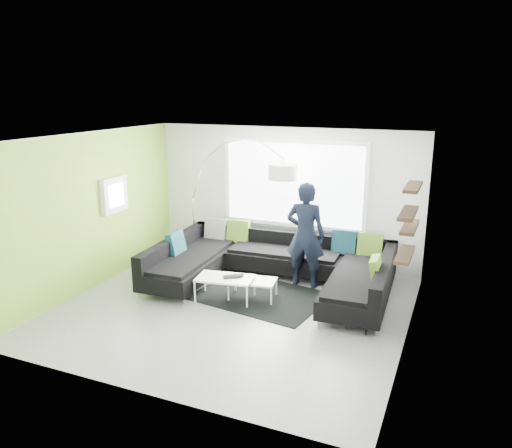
{
  "coord_description": "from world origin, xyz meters",
  "views": [
    {
      "loc": [
        3.31,
        -6.77,
        3.5
      ],
      "look_at": [
        0.06,
        0.9,
        1.25
      ],
      "focal_mm": 35.0,
      "sensor_mm": 36.0,
      "label": 1
    }
  ],
  "objects_px": {
    "laptop": "(234,277)",
    "sectional_sofa": "(271,268)",
    "coffee_table": "(239,288)",
    "side_table": "(362,314)",
    "person": "(305,235)",
    "arc_lamp": "(193,199)"
  },
  "relations": [
    {
      "from": "sectional_sofa",
      "to": "person",
      "type": "bearing_deg",
      "value": 34.83
    },
    {
      "from": "arc_lamp",
      "to": "side_table",
      "type": "distance_m",
      "value": 4.51
    },
    {
      "from": "side_table",
      "to": "laptop",
      "type": "distance_m",
      "value": 2.23
    },
    {
      "from": "sectional_sofa",
      "to": "arc_lamp",
      "type": "xyz_separation_m",
      "value": [
        -2.14,
        0.96,
        0.91
      ]
    },
    {
      "from": "sectional_sofa",
      "to": "laptop",
      "type": "distance_m",
      "value": 0.83
    },
    {
      "from": "coffee_table",
      "to": "person",
      "type": "distance_m",
      "value": 1.54
    },
    {
      "from": "coffee_table",
      "to": "person",
      "type": "relative_size",
      "value": 0.64
    },
    {
      "from": "laptop",
      "to": "person",
      "type": "bearing_deg",
      "value": 12.6
    },
    {
      "from": "arc_lamp",
      "to": "laptop",
      "type": "height_order",
      "value": "arc_lamp"
    },
    {
      "from": "coffee_table",
      "to": "side_table",
      "type": "relative_size",
      "value": 2.53
    },
    {
      "from": "side_table",
      "to": "laptop",
      "type": "xyz_separation_m",
      "value": [
        -2.22,
        0.21,
        0.17
      ]
    },
    {
      "from": "laptop",
      "to": "sectional_sofa",
      "type": "bearing_deg",
      "value": 22.95
    },
    {
      "from": "sectional_sofa",
      "to": "side_table",
      "type": "relative_size",
      "value": 8.77
    },
    {
      "from": "arc_lamp",
      "to": "person",
      "type": "bearing_deg",
      "value": -0.98
    },
    {
      "from": "arc_lamp",
      "to": "person",
      "type": "distance_m",
      "value": 2.72
    },
    {
      "from": "coffee_table",
      "to": "arc_lamp",
      "type": "relative_size",
      "value": 0.47
    },
    {
      "from": "sectional_sofa",
      "to": "side_table",
      "type": "xyz_separation_m",
      "value": [
        1.82,
        -0.93,
        -0.15
      ]
    },
    {
      "from": "sectional_sofa",
      "to": "side_table",
      "type": "height_order",
      "value": "sectional_sofa"
    },
    {
      "from": "person",
      "to": "laptop",
      "type": "bearing_deg",
      "value": 48.28
    },
    {
      "from": "laptop",
      "to": "coffee_table",
      "type": "bearing_deg",
      "value": 21.81
    },
    {
      "from": "arc_lamp",
      "to": "coffee_table",
      "type": "bearing_deg",
      "value": -30.58
    },
    {
      "from": "person",
      "to": "laptop",
      "type": "height_order",
      "value": "person"
    }
  ]
}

